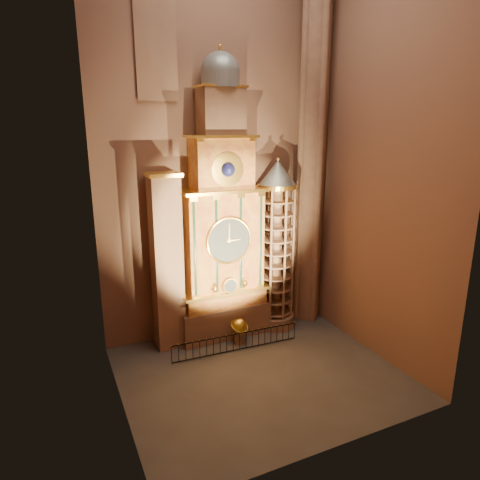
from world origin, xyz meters
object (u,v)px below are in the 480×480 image
portrait_tower (167,262)px  celestial_globe (239,329)px  stair_turret (276,247)px  iron_railing (237,342)px  astronomical_clock (222,230)px

portrait_tower → celestial_globe: bearing=-22.0°
stair_turret → portrait_tower: bearing=177.7°
celestial_globe → iron_railing: (-0.56, -0.82, -0.36)m
portrait_tower → iron_railing: bearing=-36.0°
portrait_tower → iron_railing: portrait_tower is taller
stair_turret → celestial_globe: stair_turret is taller
stair_turret → iron_railing: size_ratio=1.42×
stair_turret → celestial_globe: size_ratio=6.94×
portrait_tower → stair_turret: (6.90, -0.28, 0.12)m
astronomical_clock → stair_turret: (3.50, -0.26, -1.41)m
stair_turret → celestial_globe: bearing=-157.8°
portrait_tower → stair_turret: stair_turret is taller
iron_railing → portrait_tower: bearing=144.0°
stair_turret → celestial_globe: 5.47m
iron_railing → astronomical_clock: bearing=86.2°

